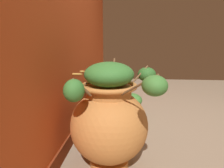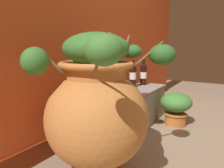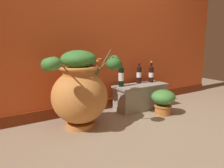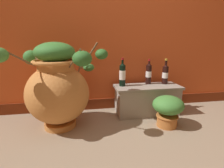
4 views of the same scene
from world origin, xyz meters
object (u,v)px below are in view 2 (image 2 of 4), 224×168
wine_bottle_right (133,74)px  potted_shrub (176,106)px  terracotta_urn (97,107)px  wine_bottle_left (143,73)px  wine_bottle_middle (121,78)px

wine_bottle_right → potted_shrub: 0.55m
terracotta_urn → potted_shrub: 1.16m
wine_bottle_right → potted_shrub: wine_bottle_right is taller
wine_bottle_left → wine_bottle_right: (-0.21, 0.04, 0.01)m
wine_bottle_left → wine_bottle_right: wine_bottle_left is taller
terracotta_urn → potted_shrub: size_ratio=2.89×
wine_bottle_middle → potted_shrub: 0.65m
wine_bottle_left → terracotta_urn: bearing=-169.4°
terracotta_urn → potted_shrub: terracotta_urn is taller
terracotta_urn → potted_shrub: bearing=-9.6°
terracotta_urn → wine_bottle_left: (1.28, 0.24, 0.06)m
wine_bottle_right → potted_shrub: (0.04, -0.46, -0.30)m
terracotta_urn → wine_bottle_left: bearing=10.6°
terracotta_urn → wine_bottle_left: 1.31m
wine_bottle_left → wine_bottle_middle: bearing=-178.9°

